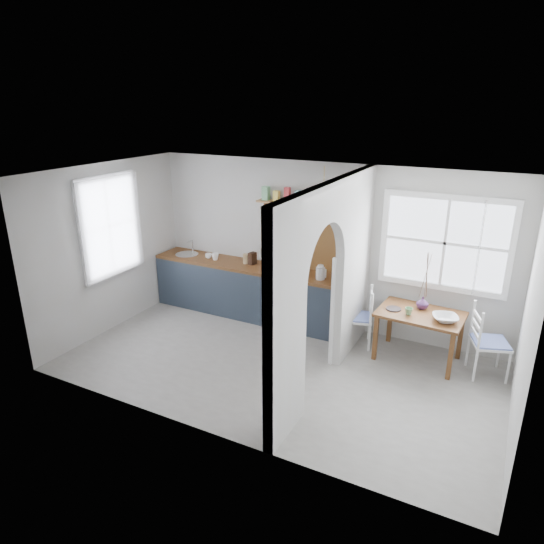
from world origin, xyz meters
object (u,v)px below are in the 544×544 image
at_px(chair_left, 357,316).
at_px(vase, 422,303).
at_px(dining_table, 418,336).
at_px(chair_right, 490,342).
at_px(kettle, 320,272).

relative_size(chair_left, vase, 5.15).
xyz_separation_m(dining_table, chair_right, (0.91, 0.00, 0.13)).
xyz_separation_m(chair_right, kettle, (-2.45, 0.12, 0.52)).
relative_size(chair_right, kettle, 4.42).
xyz_separation_m(dining_table, kettle, (-1.54, 0.12, 0.66)).
bearing_deg(kettle, dining_table, 16.36).
height_order(dining_table, chair_left, chair_left).
bearing_deg(vase, dining_table, -84.19).
relative_size(kettle, vase, 1.26).
height_order(chair_right, kettle, kettle).
distance_m(dining_table, kettle, 1.68).
xyz_separation_m(dining_table, vase, (-0.02, 0.16, 0.44)).
height_order(dining_table, vase, vase).
distance_m(chair_left, chair_right, 1.81).
height_order(chair_left, chair_right, chair_right).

